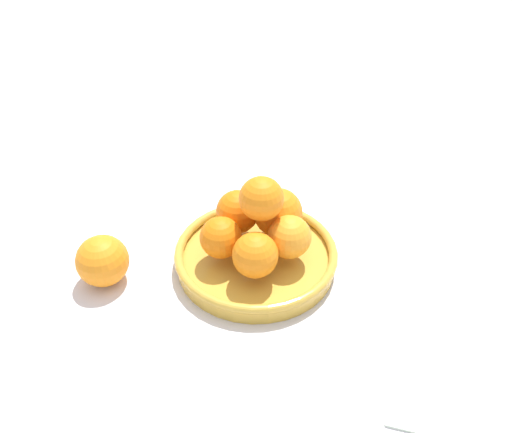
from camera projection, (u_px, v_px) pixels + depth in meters
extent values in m
plane|color=silver|center=(256.00, 264.00, 0.85)|extent=(4.00, 4.00, 0.00)
cylinder|color=gold|center=(256.00, 259.00, 0.84)|extent=(0.26, 0.26, 0.02)
torus|color=gold|center=(256.00, 251.00, 0.83)|extent=(0.27, 0.27, 0.01)
sphere|color=orange|center=(278.00, 212.00, 0.83)|extent=(0.08, 0.08, 0.08)
sphere|color=orange|center=(238.00, 211.00, 0.84)|extent=(0.07, 0.07, 0.07)
sphere|color=orange|center=(221.00, 237.00, 0.79)|extent=(0.07, 0.07, 0.07)
sphere|color=orange|center=(255.00, 255.00, 0.76)|extent=(0.07, 0.07, 0.07)
sphere|color=orange|center=(289.00, 239.00, 0.79)|extent=(0.07, 0.07, 0.07)
sphere|color=orange|center=(261.00, 199.00, 0.77)|extent=(0.07, 0.07, 0.07)
sphere|color=orange|center=(103.00, 261.00, 0.79)|extent=(0.08, 0.08, 0.08)
cube|color=silver|center=(453.00, 383.00, 0.66)|extent=(0.17, 0.17, 0.01)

